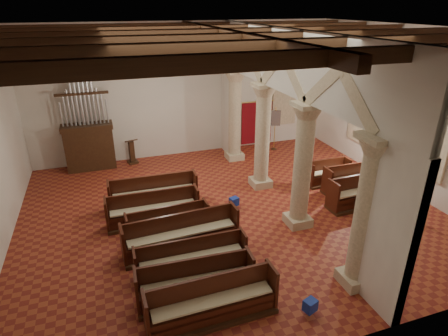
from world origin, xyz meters
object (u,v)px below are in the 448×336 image
(pipe_organ, at_px, (89,139))
(lectern, at_px, (132,153))
(aisle_pew_0, at_px, (386,207))
(nave_pew_0, at_px, (212,307))
(processional_banner, at_px, (275,135))

(pipe_organ, height_order, lectern, pipe_organ)
(aisle_pew_0, bearing_deg, lectern, 133.17)
(pipe_organ, distance_m, lectern, 1.94)
(pipe_organ, xyz_separation_m, lectern, (1.73, -0.01, -0.88))
(lectern, bearing_deg, nave_pew_0, -100.04)
(nave_pew_0, bearing_deg, pipe_organ, 102.62)
(pipe_organ, xyz_separation_m, processional_banner, (8.58, -0.48, -0.61))
(lectern, bearing_deg, aisle_pew_0, -58.31)
(pipe_organ, relative_size, lectern, 3.70)
(pipe_organ, distance_m, processional_banner, 8.62)
(lectern, xyz_separation_m, aisle_pew_0, (7.68, -7.45, -0.17))
(processional_banner, distance_m, nave_pew_0, 11.31)
(pipe_organ, bearing_deg, lectern, -0.35)
(nave_pew_0, distance_m, aisle_pew_0, 7.40)
(nave_pew_0, xyz_separation_m, aisle_pew_0, (6.96, 2.51, -0.04))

